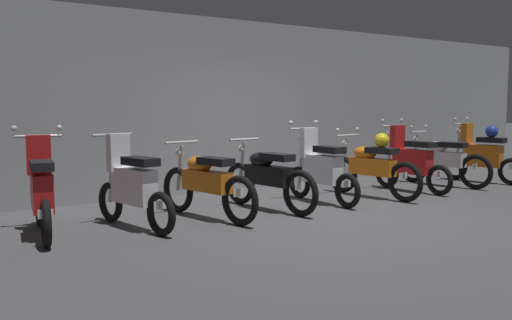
% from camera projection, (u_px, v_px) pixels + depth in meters
% --- Properties ---
extents(ground_plane, '(80.00, 80.00, 0.00)m').
position_uv_depth(ground_plane, '(317.00, 211.00, 8.03)').
color(ground_plane, '#424244').
extents(back_wall, '(17.44, 0.30, 3.06)m').
position_uv_depth(back_wall, '(224.00, 106.00, 10.04)').
color(back_wall, gray).
rests_on(back_wall, ground).
extents(motorbike_slot_1, '(0.58, 1.67, 1.29)m').
position_uv_depth(motorbike_slot_1, '(42.00, 191.00, 6.49)').
color(motorbike_slot_1, black).
rests_on(motorbike_slot_1, ground).
extents(motorbike_slot_2, '(0.56, 1.67, 1.18)m').
position_uv_depth(motorbike_slot_2, '(132.00, 187.00, 6.90)').
color(motorbike_slot_2, black).
rests_on(motorbike_slot_2, ground).
extents(motorbike_slot_3, '(0.60, 1.93, 1.03)m').
position_uv_depth(motorbike_slot_3, '(206.00, 183.00, 7.49)').
color(motorbike_slot_3, black).
rests_on(motorbike_slot_3, ground).
extents(motorbike_slot_4, '(0.56, 1.94, 1.03)m').
position_uv_depth(motorbike_slot_4, '(267.00, 177.00, 8.11)').
color(motorbike_slot_4, black).
rests_on(motorbike_slot_4, ground).
extents(motorbike_slot_5, '(0.59, 1.68, 1.29)m').
position_uv_depth(motorbike_slot_5, '(321.00, 169.00, 8.72)').
color(motorbike_slot_5, black).
rests_on(motorbike_slot_5, ground).
extents(motorbike_slot_6, '(0.59, 1.95, 1.15)m').
position_uv_depth(motorbike_slot_6, '(372.00, 166.00, 9.24)').
color(motorbike_slot_6, black).
rests_on(motorbike_slot_6, ground).
extents(motorbike_slot_7, '(0.59, 1.68, 1.29)m').
position_uv_depth(motorbike_slot_7, '(410.00, 162.00, 9.88)').
color(motorbike_slot_7, black).
rests_on(motorbike_slot_7, ground).
extents(motorbike_slot_8, '(0.58, 1.94, 1.15)m').
position_uv_depth(motorbike_slot_8, '(442.00, 160.00, 10.57)').
color(motorbike_slot_8, black).
rests_on(motorbike_slot_8, ground).
extents(motorbike_slot_9, '(0.58, 1.67, 1.29)m').
position_uv_depth(motorbike_slot_9, '(482.00, 154.00, 11.03)').
color(motorbike_slot_9, black).
rests_on(motorbike_slot_9, ground).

